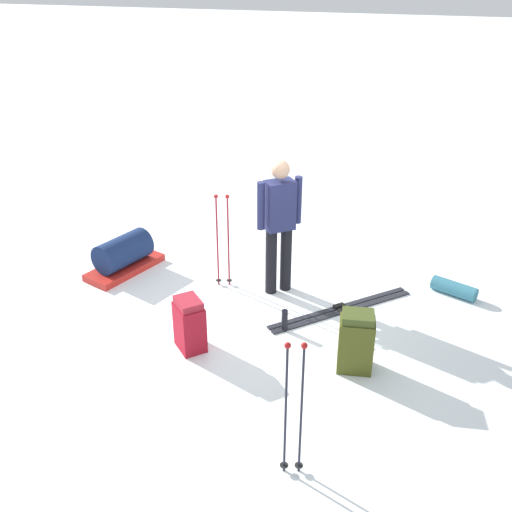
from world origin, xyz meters
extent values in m
plane|color=white|center=(0.00, 0.00, 0.00)|extent=(80.00, 80.00, 0.00)
cylinder|color=black|center=(-0.06, -0.43, 0.42)|extent=(0.14, 0.14, 0.85)
cylinder|color=black|center=(-0.21, -0.56, 0.42)|extent=(0.14, 0.14, 0.85)
cube|color=navy|center=(-0.14, -0.49, 1.15)|extent=(0.40, 0.39, 0.60)
cylinder|color=navy|center=(0.05, -0.33, 1.18)|extent=(0.09, 0.09, 0.58)
cylinder|color=navy|center=(-0.32, -0.65, 1.18)|extent=(0.09, 0.09, 0.58)
sphere|color=tan|center=(-0.14, -0.49, 1.59)|extent=(0.22, 0.22, 0.22)
cube|color=#22232A|center=(-1.02, -0.22, 0.01)|extent=(1.42, 1.41, 0.02)
cube|color=black|center=(-1.02, -0.22, 0.04)|extent=(0.14, 0.14, 0.03)
cube|color=#22232A|center=(-0.95, -0.30, 0.01)|extent=(1.42, 1.41, 0.02)
cube|color=black|center=(-0.95, -0.30, 0.04)|extent=(0.14, 0.14, 0.03)
cube|color=maroon|center=(0.43, 0.97, 0.26)|extent=(0.42, 0.42, 0.52)
cube|color=maroon|center=(0.43, 0.97, 0.56)|extent=(0.38, 0.38, 0.08)
cube|color=#424717|center=(-1.30, 0.79, 0.29)|extent=(0.39, 0.33, 0.58)
cube|color=#3B471C|center=(-1.30, 0.79, 0.62)|extent=(0.35, 0.30, 0.08)
cylinder|color=black|center=(-1.09, 2.27, 0.61)|extent=(0.02, 0.02, 1.22)
sphere|color=#A51919|center=(-1.09, 2.27, 1.25)|extent=(0.05, 0.05, 0.05)
cylinder|color=black|center=(-1.09, 2.27, 0.06)|extent=(0.07, 0.07, 0.01)
cylinder|color=black|center=(-0.97, 2.31, 0.61)|extent=(0.02, 0.02, 1.22)
sphere|color=#A51919|center=(-0.97, 2.31, 1.25)|extent=(0.05, 0.05, 0.05)
cylinder|color=black|center=(-0.97, 2.31, 0.06)|extent=(0.07, 0.07, 0.01)
cylinder|color=maroon|center=(0.50, -0.44, 0.59)|extent=(0.02, 0.02, 1.18)
sphere|color=#A51919|center=(0.50, -0.44, 1.21)|extent=(0.05, 0.05, 0.05)
cylinder|color=black|center=(0.50, -0.44, 0.06)|extent=(0.07, 0.07, 0.01)
cylinder|color=maroon|center=(0.63, -0.40, 0.59)|extent=(0.02, 0.02, 1.18)
sphere|color=#A51919|center=(0.63, -0.40, 1.21)|extent=(0.05, 0.05, 0.05)
cylinder|color=black|center=(0.63, -0.40, 0.06)|extent=(0.07, 0.07, 0.01)
cube|color=red|center=(1.96, -0.37, 0.04)|extent=(0.76, 1.15, 0.09)
cylinder|color=navy|center=(1.96, -0.37, 0.29)|extent=(0.61, 0.83, 0.40)
cylinder|color=teal|center=(-2.24, -1.03, 0.09)|extent=(0.58, 0.37, 0.18)
cylinder|color=black|center=(-0.45, 0.35, 0.13)|extent=(0.07, 0.07, 0.26)
camera|label=1|loc=(-1.81, 5.71, 3.77)|focal=41.37mm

